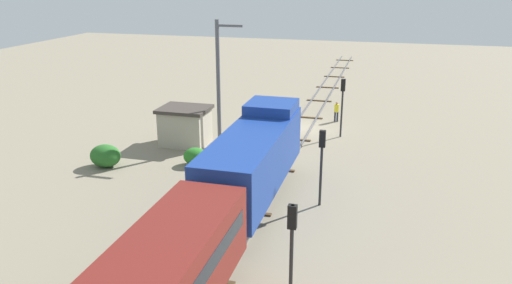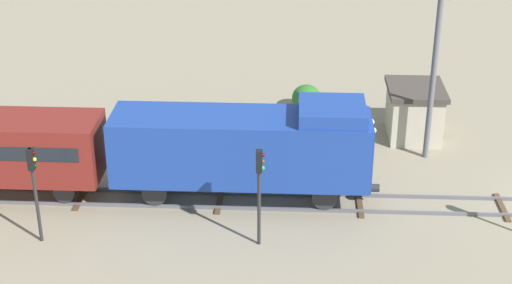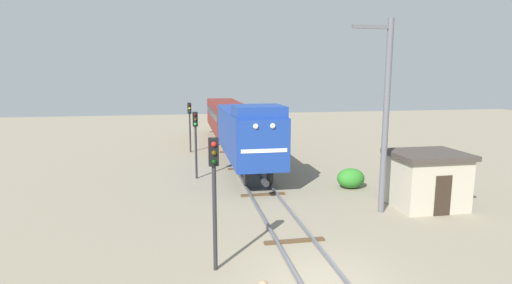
{
  "view_description": "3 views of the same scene",
  "coord_description": "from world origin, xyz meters",
  "px_view_note": "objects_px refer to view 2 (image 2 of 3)",
  "views": [
    {
      "loc": [
        -6.49,
        37.96,
        11.77
      ],
      "look_at": [
        0.49,
        12.33,
        2.8
      ],
      "focal_mm": 35.0,
      "sensor_mm": 36.0,
      "label": 1
    },
    {
      "loc": [
        -30.36,
        12.39,
        17.26
      ],
      "look_at": [
        1.31,
        13.99,
        2.34
      ],
      "focal_mm": 55.0,
      "sensor_mm": 36.0,
      "label": 2
    },
    {
      "loc": [
        -4.11,
        -11.04,
        6.41
      ],
      "look_at": [
        -0.02,
        11.32,
        2.6
      ],
      "focal_mm": 28.0,
      "sensor_mm": 36.0,
      "label": 3
    }
  ],
  "objects_px": {
    "locomotive": "(245,146)",
    "traffic_signal_far": "(34,178)",
    "traffic_signal_mid": "(259,180)",
    "catenary_mast": "(434,68)",
    "relay_hut": "(414,111)"
  },
  "relations": [
    {
      "from": "traffic_signal_mid",
      "to": "catenary_mast",
      "type": "bearing_deg",
      "value": -43.35
    },
    {
      "from": "relay_hut",
      "to": "catenary_mast",
      "type": "bearing_deg",
      "value": -172.92
    },
    {
      "from": "traffic_signal_far",
      "to": "relay_hut",
      "type": "xyz_separation_m",
      "value": [
        11.1,
        -16.43,
        -1.51
      ]
    },
    {
      "from": "traffic_signal_far",
      "to": "locomotive",
      "type": "bearing_deg",
      "value": -66.06
    },
    {
      "from": "traffic_signal_mid",
      "to": "relay_hut",
      "type": "relative_size",
      "value": 1.2
    },
    {
      "from": "relay_hut",
      "to": "locomotive",
      "type": "bearing_deg",
      "value": 132.01
    },
    {
      "from": "relay_hut",
      "to": "traffic_signal_mid",
      "type": "bearing_deg",
      "value": 145.26
    },
    {
      "from": "traffic_signal_mid",
      "to": "catenary_mast",
      "type": "relative_size",
      "value": 0.47
    },
    {
      "from": "locomotive",
      "to": "traffic_signal_mid",
      "type": "xyz_separation_m",
      "value": [
        -3.4,
        -0.77,
        0.14
      ]
    },
    {
      "from": "traffic_signal_mid",
      "to": "traffic_signal_far",
      "type": "xyz_separation_m",
      "value": [
        -0.2,
        8.87,
        -0.02
      ]
    },
    {
      "from": "catenary_mast",
      "to": "locomotive",
      "type": "bearing_deg",
      "value": 119.77
    },
    {
      "from": "traffic_signal_mid",
      "to": "relay_hut",
      "type": "distance_m",
      "value": 13.35
    },
    {
      "from": "catenary_mast",
      "to": "traffic_signal_mid",
      "type": "bearing_deg",
      "value": 136.65
    },
    {
      "from": "catenary_mast",
      "to": "traffic_signal_far",
      "type": "bearing_deg",
      "value": 117.02
    },
    {
      "from": "locomotive",
      "to": "traffic_signal_far",
      "type": "height_order",
      "value": "locomotive"
    }
  ]
}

